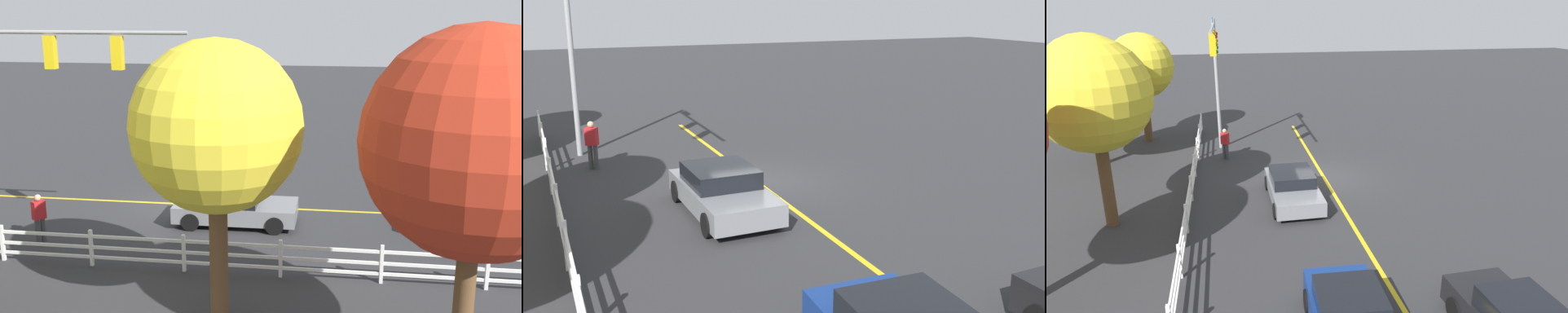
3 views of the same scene
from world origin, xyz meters
The scene contains 6 objects.
ground_plane centered at (0.00, 0.00, 0.00)m, with size 120.00×120.00×0.00m, color #2D2D30.
lane_center_stripe centered at (-4.00, 0.00, 0.00)m, with size 28.00×0.16×0.01m, color gold.
signal_assembly centered at (3.82, 4.89, 5.18)m, with size 7.54×0.38×7.36m.
car_0 centered at (-2.32, 1.90, 0.64)m, with size 4.40×2.08×1.29m.
pedestrian centered at (3.77, 4.64, 0.93)m, with size 0.44×0.48×1.69m.
white_rail_fence centered at (-3.00, 6.15, 0.60)m, with size 26.10×0.10×1.15m.
Camera 2 is at (-17.35, 6.68, 5.72)m, focal length 41.22 mm.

